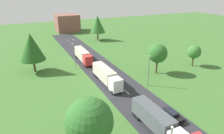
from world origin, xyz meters
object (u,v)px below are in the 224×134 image
Objects in this scene: tree_birch at (89,121)px; tree_pine at (97,24)px; lamppost_second at (149,69)px; truck_third at (83,55)px; distant_building at (67,23)px; lamppost_third at (74,53)px; tree_oak at (194,52)px; truck_lead at (157,121)px; tree_ash at (158,53)px; truck_second at (106,75)px; car_second at (171,114)px; tree_maple at (32,47)px.

tree_birch is 66.75m from tree_pine.
truck_third is at bearing 110.62° from lamppost_second.
distant_building is (7.30, 49.82, 2.30)m from truck_third.
lamppost_third reaches higher than tree_oak.
truck_third is (-0.31, 37.93, -0.01)m from truck_lead.
tree_ash is (19.29, -12.96, 0.82)m from lamppost_third.
distant_building is at bearing 78.22° from tree_birch.
truck_second is 1.63× the size of lamppost_second.
tree_oak reaches higher than car_second.
lamppost_third reaches higher than truck_third.
lamppost_second is at bearing -55.32° from lamppost_third.
car_second is at bearing -75.21° from truck_second.
tree_birch reaches higher than truck_lead.
tree_ash is 0.71× the size of distant_building.
car_second is at bearing -59.56° from tree_maple.
tree_birch is 89.21m from distant_building.
lamppost_second is 73.18m from distant_building.
tree_maple is at bearing -138.23° from tree_pine.
tree_pine is (14.51, 42.16, 4.94)m from truck_second.
distant_building is (-8.07, 67.77, -1.25)m from tree_ash.
truck_third is 6.91m from lamppost_third.
tree_ash reaches higher than truck_second.
tree_maple reaches higher than tree_ash.
tree_pine is at bearing 41.77° from tree_maple.
car_second is 21.54m from tree_ash.
car_second is 0.42× the size of tree_pine.
truck_third is at bearing 73.77° from tree_birch.
tree_maple is (-15.22, 35.59, 5.01)m from truck_lead.
truck_lead is at bearing -2.19° from tree_birch.
tree_pine is at bearing 80.84° from car_second.
lamppost_second is 8.62m from tree_ash.
truck_second is 28.53m from tree_oak.
tree_oak is 0.77× the size of tree_ash.
tree_pine reaches higher than truck_third.
tree_oak is (23.66, 18.03, 3.57)m from car_second.
car_second is 0.56× the size of tree_ash.
distant_building is at bearing 88.46° from car_second.
lamppost_third reaches higher than tree_ash.
lamppost_third reaches higher than car_second.
tree_pine reaches higher than tree_ash.
truck_third is 1.93× the size of tree_oak.
lamppost_third is (-3.92, -4.98, 2.73)m from truck_third.
tree_pine is (9.72, 60.28, 6.31)m from car_second.
truck_second is 44.86m from tree_pine.
truck_second is 22.35m from tree_maple.
tree_birch is 35.44m from tree_maple.
truck_second is 1.16× the size of tree_maple.
tree_ash is (15.06, 19.99, 3.55)m from truck_lead.
lamppost_second is at bearing 35.71° from tree_birch.
tree_oak is 71.25m from distant_building.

